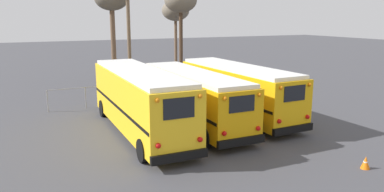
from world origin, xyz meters
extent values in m
plane|color=#424247|center=(0.00, 0.00, 0.00)|extent=(160.00, 160.00, 0.00)
cube|color=yellow|center=(-3.15, 0.38, 1.74)|extent=(2.54, 10.71, 2.78)
cube|color=white|center=(-3.15, 0.38, 3.23)|extent=(2.34, 10.28, 0.20)
cube|color=black|center=(-3.22, -5.00, 0.53)|extent=(2.44, 0.23, 0.36)
cube|color=black|center=(-3.22, -4.97, 2.51)|extent=(1.32, 0.05, 0.83)
sphere|color=red|center=(-4.12, -5.00, 1.12)|extent=(0.22, 0.22, 0.22)
sphere|color=orange|center=(-4.12, -5.00, 2.91)|extent=(0.18, 0.18, 0.18)
sphere|color=red|center=(-2.33, -5.02, 1.12)|extent=(0.22, 0.22, 0.22)
sphere|color=orange|center=(-2.33, -5.02, 2.91)|extent=(0.18, 0.18, 0.18)
cube|color=black|center=(-4.35, 0.40, 1.54)|extent=(0.17, 10.46, 0.14)
cube|color=black|center=(-1.94, 0.36, 1.54)|extent=(0.17, 10.46, 0.14)
cylinder|color=black|center=(-4.21, 4.43, 0.51)|extent=(0.29, 1.02, 1.01)
cylinder|color=black|center=(-1.98, 4.40, 0.51)|extent=(0.29, 1.02, 1.01)
cylinder|color=black|center=(-4.32, -3.64, 0.51)|extent=(0.29, 1.02, 1.01)
cylinder|color=black|center=(-2.09, -3.67, 0.51)|extent=(0.29, 1.02, 1.01)
cube|color=#E5A00C|center=(0.00, 0.53, 1.59)|extent=(2.42, 10.07, 2.44)
cube|color=white|center=(0.00, 0.53, 2.91)|extent=(2.22, 9.67, 0.20)
cube|color=black|center=(-0.03, -4.54, 0.55)|extent=(2.40, 0.21, 0.36)
cube|color=black|center=(-0.03, -4.52, 2.26)|extent=(1.29, 0.04, 0.73)
sphere|color=red|center=(-0.91, -4.55, 1.04)|extent=(0.22, 0.22, 0.22)
sphere|color=orange|center=(-0.91, -4.55, 2.59)|extent=(0.18, 0.18, 0.18)
sphere|color=red|center=(0.85, -4.56, 1.04)|extent=(0.22, 0.22, 0.22)
sphere|color=orange|center=(0.85, -4.56, 2.59)|extent=(0.18, 0.18, 0.18)
cube|color=black|center=(-1.19, 0.53, 1.41)|extent=(0.08, 9.85, 0.14)
cube|color=black|center=(1.19, 0.52, 1.41)|extent=(0.08, 9.85, 0.14)
cylinder|color=black|center=(-1.07, 4.26, 0.53)|extent=(0.29, 1.06, 1.06)
cylinder|color=black|center=(1.12, 4.25, 0.53)|extent=(0.29, 1.06, 1.06)
cylinder|color=black|center=(-1.12, -3.20, 0.53)|extent=(0.29, 1.06, 1.06)
cylinder|color=black|center=(1.07, -3.21, 0.53)|extent=(0.29, 1.06, 1.06)
cube|color=#EAAA0F|center=(3.15, 0.93, 1.64)|extent=(2.71, 9.97, 2.57)
cube|color=white|center=(3.15, 0.93, 3.03)|extent=(2.51, 9.57, 0.20)
cube|color=black|center=(3.30, -4.06, 0.54)|extent=(2.46, 0.28, 0.36)
cube|color=black|center=(3.30, -4.04, 2.35)|extent=(1.32, 0.07, 0.77)
sphere|color=red|center=(2.40, -4.10, 1.06)|extent=(0.22, 0.22, 0.22)
sphere|color=orange|center=(2.40, -4.10, 2.71)|extent=(0.18, 0.18, 0.18)
sphere|color=red|center=(4.21, -4.05, 1.06)|extent=(0.22, 0.22, 0.22)
sphere|color=orange|center=(4.21, -4.05, 2.71)|extent=(0.18, 0.18, 0.18)
cube|color=black|center=(1.93, 0.89, 1.45)|extent=(0.33, 9.70, 0.14)
cube|color=black|center=(4.36, 0.96, 1.45)|extent=(0.33, 9.70, 0.14)
cylinder|color=black|center=(1.91, 4.54, 0.51)|extent=(0.31, 1.03, 1.02)
cylinder|color=black|center=(4.16, 4.61, 0.51)|extent=(0.31, 1.03, 1.02)
cylinder|color=black|center=(2.14, -2.76, 0.51)|extent=(0.31, 1.03, 1.02)
cylinder|color=black|center=(4.38, -2.69, 0.51)|extent=(0.31, 1.03, 1.02)
cylinder|color=brown|center=(-0.37, 11.56, 4.28)|extent=(0.29, 0.29, 8.56)
cylinder|color=brown|center=(-1.06, 13.93, 3.38)|extent=(0.41, 0.41, 6.75)
cylinder|color=brown|center=(6.32, 17.71, 2.91)|extent=(0.30, 0.30, 5.82)
ellipsoid|color=#6B6051|center=(6.32, 17.71, 6.58)|extent=(2.78, 2.78, 2.08)
cylinder|color=#473323|center=(5.24, 13.96, 3.31)|extent=(0.35, 0.35, 6.62)
ellipsoid|color=#6B6051|center=(5.24, 13.96, 7.43)|extent=(2.95, 2.95, 2.21)
cylinder|color=#939399|center=(-7.15, 7.09, 0.70)|extent=(0.06, 0.06, 1.40)
cylinder|color=#939399|center=(-4.77, 7.09, 0.70)|extent=(0.06, 0.06, 1.40)
cylinder|color=#939399|center=(-2.38, 7.09, 0.70)|extent=(0.06, 0.06, 1.40)
cylinder|color=#939399|center=(0.00, 7.09, 0.70)|extent=(0.06, 0.06, 1.40)
cylinder|color=#939399|center=(2.38, 7.09, 0.70)|extent=(0.06, 0.06, 1.40)
cylinder|color=#939399|center=(4.77, 7.09, 0.70)|extent=(0.06, 0.06, 1.40)
cylinder|color=#939399|center=(7.15, 7.09, 0.70)|extent=(0.06, 0.06, 1.40)
cylinder|color=#939399|center=(0.00, 7.09, 1.40)|extent=(14.30, 0.04, 0.04)
cone|color=orange|center=(3.53, -8.17, 0.26)|extent=(0.36, 0.36, 0.52)
cylinder|color=white|center=(3.53, -8.17, 0.28)|extent=(0.17, 0.17, 0.05)
camera|label=1|loc=(-8.84, -17.89, 6.00)|focal=35.00mm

